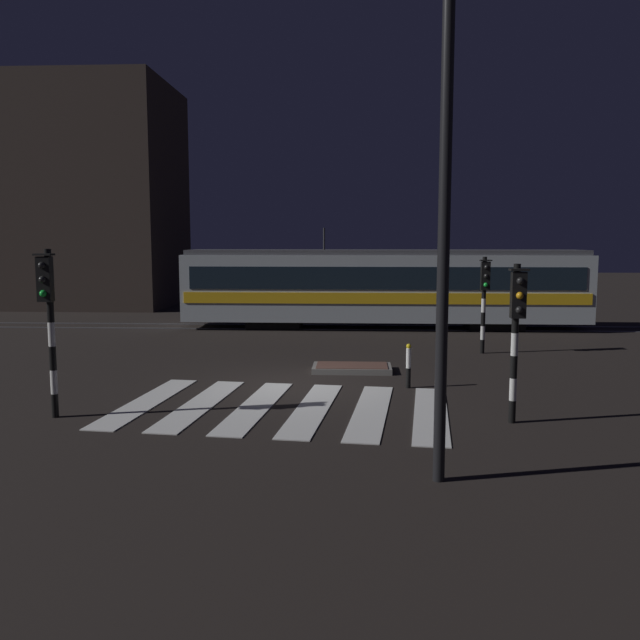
% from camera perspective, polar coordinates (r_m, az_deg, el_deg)
% --- Properties ---
extents(ground_plane, '(120.00, 120.00, 0.00)m').
position_cam_1_polar(ground_plane, '(16.89, -2.27, -5.60)').
color(ground_plane, black).
extents(rail_near, '(80.00, 0.12, 0.03)m').
position_cam_1_polar(rail_near, '(27.16, -0.22, -0.82)').
color(rail_near, '#59595E').
rests_on(rail_near, ground).
extents(rail_far, '(80.00, 0.12, 0.03)m').
position_cam_1_polar(rail_far, '(28.58, -0.05, -0.43)').
color(rail_far, '#59595E').
rests_on(rail_far, ground).
extents(crosswalk_zebra, '(7.50, 5.40, 0.02)m').
position_cam_1_polar(crosswalk_zebra, '(14.67, -3.11, -7.50)').
color(crosswalk_zebra, silver).
rests_on(crosswalk_zebra, ground).
extents(traffic_island, '(2.19, 1.17, 0.18)m').
position_cam_1_polar(traffic_island, '(18.65, 2.76, -4.14)').
color(traffic_island, slate).
rests_on(traffic_island, ground).
extents(traffic_light_corner_near_left, '(0.36, 0.42, 3.47)m').
position_cam_1_polar(traffic_light_corner_near_left, '(14.48, -22.29, 0.98)').
color(traffic_light_corner_near_left, black).
rests_on(traffic_light_corner_near_left, ground).
extents(traffic_light_corner_near_right, '(0.36, 0.42, 3.19)m').
position_cam_1_polar(traffic_light_corner_near_right, '(13.57, 16.51, 0.05)').
color(traffic_light_corner_near_right, black).
rests_on(traffic_light_corner_near_right, ground).
extents(traffic_light_corner_far_right, '(0.36, 0.42, 3.12)m').
position_cam_1_polar(traffic_light_corner_far_right, '(21.85, 13.93, 2.50)').
color(traffic_light_corner_far_right, black).
rests_on(traffic_light_corner_far_right, ground).
extents(street_lamp_near_kerb, '(0.44, 1.21, 7.76)m').
position_cam_1_polar(street_lamp_near_kerb, '(9.78, 10.92, 13.92)').
color(street_lamp_near_kerb, black).
rests_on(street_lamp_near_kerb, ground).
extents(tram, '(16.65, 2.58, 4.15)m').
position_cam_1_polar(tram, '(27.67, 5.48, 2.91)').
color(tram, '#B2BCC1').
rests_on(tram, ground).
extents(bollard_island_edge, '(0.12, 0.12, 1.11)m').
position_cam_1_polar(bollard_island_edge, '(16.60, 7.60, -3.91)').
color(bollard_island_edge, black).
rests_on(bollard_island_edge, ground).
extents(building_backdrop, '(14.07, 8.00, 12.12)m').
position_cam_1_polar(building_backdrop, '(40.79, -22.30, 9.76)').
color(building_backdrop, '#382D28').
rests_on(building_backdrop, ground).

